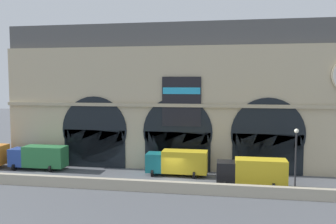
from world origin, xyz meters
The scene contains 7 objects.
ground_plane centered at (0.00, 0.00, 0.00)m, with size 200.00×200.00×0.00m, color #54565B.
quay_parapet_wall centered at (0.00, -4.38, 0.59)m, with size 90.00×0.70×1.18m, color #B2A891.
station_building centered at (0.02, 7.78, 9.39)m, with size 47.49×5.98×19.22m.
box_truck_west centered at (-18.09, 2.50, 1.70)m, with size 7.50×2.91×3.12m.
box_truck_center centered at (0.38, 2.52, 1.70)m, with size 7.50×2.91×3.12m.
box_truck_mideast centered at (9.14, -0.81, 1.70)m, with size 7.50×2.91×3.12m.
street_lamp_quayside centered at (13.14, -3.58, 4.41)m, with size 0.44×0.44×6.90m.
Camera 1 is at (6.46, -40.01, 11.48)m, focal length 37.93 mm.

